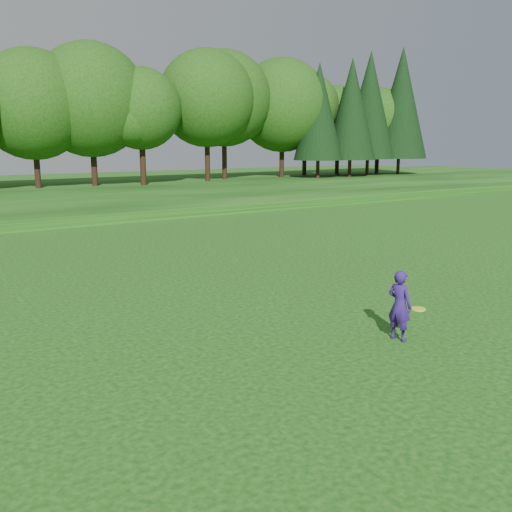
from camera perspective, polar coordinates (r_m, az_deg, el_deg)
ground at (r=13.03m, az=6.27°, el=-7.57°), size 140.00×140.00×0.00m
berm at (r=44.24m, az=-23.76°, el=5.32°), size 130.00×30.00×0.60m
walking_path at (r=30.70m, az=-18.76°, el=2.90°), size 130.00×1.60×0.04m
woman at (r=12.63m, az=14.18°, el=-4.81°), size 0.59×0.78×1.54m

